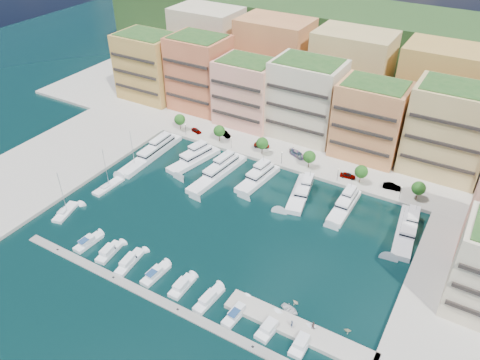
% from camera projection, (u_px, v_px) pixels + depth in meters
% --- Properties ---
extents(ground, '(400.00, 400.00, 0.00)m').
position_uv_depth(ground, '(228.00, 222.00, 121.92)').
color(ground, black).
rests_on(ground, ground).
extents(north_quay, '(220.00, 64.00, 2.00)m').
position_uv_depth(north_quay, '(320.00, 126.00, 166.01)').
color(north_quay, '#9E998E').
rests_on(north_quay, ground).
extents(east_quay, '(34.00, 76.00, 2.00)m').
position_uv_depth(east_quay, '(479.00, 349.00, 90.39)').
color(east_quay, '#9E998E').
rests_on(east_quay, ground).
extents(west_quay, '(34.00, 76.00, 2.00)m').
position_uv_depth(west_quay, '(41.00, 171.00, 142.07)').
color(west_quay, '#9E998E').
rests_on(west_quay, ground).
extents(hillside, '(240.00, 40.00, 58.00)m').
position_uv_depth(hillside, '(363.00, 80.00, 200.14)').
color(hillside, black).
rests_on(hillside, ground).
extents(south_pontoon, '(72.00, 2.20, 0.35)m').
position_uv_depth(south_pontoon, '(145.00, 294.00, 101.84)').
color(south_pontoon, gray).
rests_on(south_pontoon, ground).
extents(finger_pier, '(32.00, 5.00, 2.00)m').
position_uv_depth(finger_pier, '(298.00, 331.00, 93.77)').
color(finger_pier, '#9E998E').
rests_on(finger_pier, ground).
extents(apartment_0, '(22.00, 16.50, 24.80)m').
position_uv_depth(apartment_0, '(149.00, 66.00, 177.44)').
color(apartment_0, '#BF9046').
rests_on(apartment_0, north_quay).
extents(apartment_1, '(20.00, 16.50, 26.80)m').
position_uv_depth(apartment_1, '(199.00, 73.00, 169.12)').
color(apartment_1, '#CE6F44').
rests_on(apartment_1, north_quay).
extents(apartment_2, '(20.00, 15.50, 22.80)m').
position_uv_depth(apartment_2, '(247.00, 92.00, 160.08)').
color(apartment_2, '#EC9083').
rests_on(apartment_2, north_quay).
extents(apartment_3, '(22.00, 16.50, 25.80)m').
position_uv_depth(apartment_3, '(306.00, 99.00, 151.90)').
color(apartment_3, beige).
rests_on(apartment_3, north_quay).
extents(apartment_4, '(20.00, 15.50, 23.80)m').
position_uv_depth(apartment_4, '(370.00, 120.00, 141.88)').
color(apartment_4, '#DF9453').
rests_on(apartment_4, north_quay).
extents(apartment_5, '(22.00, 16.50, 26.80)m').
position_uv_depth(apartment_5, '(448.00, 131.00, 133.28)').
color(apartment_5, '#D7B972').
rests_on(apartment_5, north_quay).
extents(backblock_0, '(26.00, 18.00, 30.00)m').
position_uv_depth(backblock_0, '(208.00, 46.00, 188.40)').
color(backblock_0, beige).
rests_on(backblock_0, north_quay).
extents(backblock_1, '(26.00, 18.00, 30.00)m').
position_uv_depth(backblock_1, '(274.00, 59.00, 175.90)').
color(backblock_1, '#DF9453').
rests_on(backblock_1, north_quay).
extents(backblock_2, '(26.00, 18.00, 30.00)m').
position_uv_depth(backblock_2, '(350.00, 75.00, 163.40)').
color(backblock_2, '#D7B972').
rests_on(backblock_2, north_quay).
extents(backblock_3, '(26.00, 18.00, 30.00)m').
position_uv_depth(backblock_3, '(440.00, 93.00, 150.89)').
color(backblock_3, '#BF9046').
rests_on(backblock_3, north_quay).
extents(tree_0, '(3.80, 3.80, 5.65)m').
position_uv_depth(tree_0, '(180.00, 120.00, 159.73)').
color(tree_0, '#473323').
rests_on(tree_0, north_quay).
extents(tree_1, '(3.80, 3.80, 5.65)m').
position_uv_depth(tree_1, '(219.00, 131.00, 153.06)').
color(tree_1, '#473323').
rests_on(tree_1, north_quay).
extents(tree_2, '(3.80, 3.80, 5.65)m').
position_uv_depth(tree_2, '(262.00, 143.00, 146.39)').
color(tree_2, '#473323').
rests_on(tree_2, north_quay).
extents(tree_3, '(3.80, 3.80, 5.65)m').
position_uv_depth(tree_3, '(309.00, 157.00, 139.72)').
color(tree_3, '#473323').
rests_on(tree_3, north_quay).
extents(tree_4, '(3.80, 3.80, 5.65)m').
position_uv_depth(tree_4, '(361.00, 172.00, 133.05)').
color(tree_4, '#473323').
rests_on(tree_4, north_quay).
extents(tree_5, '(3.80, 3.80, 5.65)m').
position_uv_depth(tree_5, '(419.00, 188.00, 126.38)').
color(tree_5, '#473323').
rests_on(tree_5, north_quay).
extents(lamppost_0, '(0.30, 0.30, 4.20)m').
position_uv_depth(lamppost_0, '(185.00, 127.00, 156.94)').
color(lamppost_0, black).
rests_on(lamppost_0, north_quay).
extents(lamppost_1, '(0.30, 0.30, 4.20)m').
position_uv_depth(lamppost_1, '(231.00, 141.00, 149.44)').
color(lamppost_1, black).
rests_on(lamppost_1, north_quay).
extents(lamppost_2, '(0.30, 0.30, 4.20)m').
position_uv_depth(lamppost_2, '(282.00, 156.00, 141.94)').
color(lamppost_2, black).
rests_on(lamppost_2, north_quay).
extents(lamppost_3, '(0.30, 0.30, 4.20)m').
position_uv_depth(lamppost_3, '(338.00, 172.00, 134.44)').
color(lamppost_3, black).
rests_on(lamppost_3, north_quay).
extents(lamppost_4, '(0.30, 0.30, 4.20)m').
position_uv_depth(lamppost_4, '(401.00, 191.00, 126.94)').
color(lamppost_4, black).
rests_on(lamppost_4, north_quay).
extents(yacht_0, '(4.94, 27.19, 7.30)m').
position_uv_depth(yacht_0, '(153.00, 152.00, 148.95)').
color(yacht_0, white).
rests_on(yacht_0, ground).
extents(yacht_1, '(8.53, 19.60, 7.30)m').
position_uv_depth(yacht_1, '(195.00, 158.00, 145.94)').
color(yacht_1, white).
rests_on(yacht_1, ground).
extents(yacht_2, '(6.49, 24.69, 7.30)m').
position_uv_depth(yacht_2, '(219.00, 171.00, 139.78)').
color(yacht_2, white).
rests_on(yacht_2, ground).
extents(yacht_3, '(6.42, 17.55, 7.30)m').
position_uv_depth(yacht_3, '(259.00, 177.00, 137.27)').
color(yacht_3, white).
rests_on(yacht_3, ground).
extents(yacht_4, '(7.98, 18.65, 7.30)m').
position_uv_depth(yacht_4, '(301.00, 192.00, 131.25)').
color(yacht_4, white).
rests_on(yacht_4, ground).
extents(yacht_5, '(4.18, 16.86, 7.30)m').
position_uv_depth(yacht_5, '(345.00, 204.00, 126.34)').
color(yacht_5, white).
rests_on(yacht_5, ground).
extents(yacht_6, '(6.95, 21.18, 7.30)m').
position_uv_depth(yacht_6, '(407.00, 228.00, 118.00)').
color(yacht_6, white).
rests_on(yacht_6, ground).
extents(cruiser_1, '(2.96, 7.76, 2.66)m').
position_uv_depth(cruiser_1, '(88.00, 242.00, 114.64)').
color(cruiser_1, white).
rests_on(cruiser_1, ground).
extents(cruiser_2, '(3.49, 7.88, 2.55)m').
position_uv_depth(cruiser_2, '(109.00, 252.00, 111.82)').
color(cruiser_2, white).
rests_on(cruiser_2, ground).
extents(cruiser_3, '(3.40, 9.33, 2.55)m').
position_uv_depth(cruiser_3, '(130.00, 262.00, 109.10)').
color(cruiser_3, white).
rests_on(cruiser_3, ground).
extents(cruiser_4, '(2.95, 7.99, 2.66)m').
position_uv_depth(cruiser_4, '(155.00, 274.00, 105.88)').
color(cruiser_4, white).
rests_on(cruiser_4, ground).
extents(cruiser_5, '(2.80, 7.28, 2.55)m').
position_uv_depth(cruiser_5, '(182.00, 287.00, 102.84)').
color(cruiser_5, white).
rests_on(cruiser_5, ground).
extents(cruiser_6, '(3.08, 8.58, 2.55)m').
position_uv_depth(cruiser_6, '(209.00, 299.00, 99.87)').
color(cruiser_6, white).
rests_on(cruiser_6, ground).
extents(cruiser_7, '(3.05, 8.61, 2.66)m').
position_uv_depth(cruiser_7, '(237.00, 313.00, 96.89)').
color(cruiser_7, white).
rests_on(cruiser_7, ground).
extents(cruiser_8, '(3.51, 7.47, 2.55)m').
position_uv_depth(cruiser_8, '(269.00, 328.00, 93.79)').
color(cruiser_8, white).
rests_on(cruiser_8, ground).
extents(cruiser_9, '(2.78, 7.30, 2.55)m').
position_uv_depth(cruiser_9, '(302.00, 343.00, 90.84)').
color(cruiser_9, white).
rests_on(cruiser_9, ground).
extents(sailboat_1, '(3.19, 9.89, 13.20)m').
position_uv_depth(sailboat_1, '(108.00, 187.00, 134.50)').
color(sailboat_1, white).
rests_on(sailboat_1, ground).
extents(sailboat_2, '(4.09, 9.43, 13.20)m').
position_uv_depth(sailboat_2, '(134.00, 167.00, 143.10)').
color(sailboat_2, white).
rests_on(sailboat_2, ground).
extents(sailboat_0, '(4.96, 9.17, 13.20)m').
position_uv_depth(sailboat_0, '(66.00, 212.00, 124.78)').
color(sailboat_0, white).
rests_on(sailboat_0, ground).
extents(tender_1, '(1.85, 1.72, 0.79)m').
position_uv_depth(tender_1, '(296.00, 302.00, 99.41)').
color(tender_1, beige).
rests_on(tender_1, ground).
extents(tender_2, '(4.61, 3.72, 0.85)m').
position_uv_depth(tender_2, '(290.00, 310.00, 97.72)').
color(tender_2, silver).
rests_on(tender_2, ground).
extents(tender_3, '(1.79, 1.64, 0.80)m').
position_uv_depth(tender_3, '(348.00, 330.00, 93.49)').
color(tender_3, beige).
rests_on(tender_3, ground).
extents(car_0, '(4.40, 2.75, 1.40)m').
position_uv_depth(car_0, '(196.00, 131.00, 159.61)').
color(car_0, gray).
rests_on(car_0, north_quay).
extents(car_1, '(4.92, 3.33, 1.54)m').
position_uv_depth(car_1, '(225.00, 134.00, 157.43)').
color(car_1, gray).
rests_on(car_1, north_quay).
extents(car_2, '(5.53, 3.84, 1.40)m').
position_uv_depth(car_2, '(262.00, 145.00, 151.48)').
color(car_2, gray).
rests_on(car_2, north_quay).
extents(car_3, '(6.28, 4.33, 1.69)m').
position_uv_depth(car_3, '(297.00, 154.00, 146.64)').
color(car_3, gray).
rests_on(car_3, north_quay).
extents(car_4, '(4.73, 2.43, 1.54)m').
position_uv_depth(car_4, '(348.00, 175.00, 136.81)').
color(car_4, gray).
rests_on(car_4, north_quay).
extents(car_5, '(5.19, 2.44, 1.64)m').
position_uv_depth(car_5, '(392.00, 186.00, 132.11)').
color(car_5, gray).
rests_on(car_5, north_quay).
extents(person_0, '(0.53, 0.72, 1.82)m').
position_uv_depth(person_0, '(292.00, 324.00, 92.94)').
color(person_0, '#26314C').
rests_on(person_0, finger_pier).
extents(person_1, '(0.98, 0.81, 1.86)m').
position_uv_depth(person_1, '(313.00, 325.00, 92.64)').
color(person_1, '#513930').
rests_on(person_1, finger_pier).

